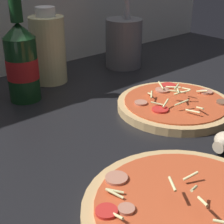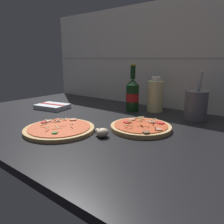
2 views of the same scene
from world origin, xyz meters
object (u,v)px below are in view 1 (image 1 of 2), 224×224
at_px(pizza_near, 188,211).
at_px(oil_bottle, 48,49).
at_px(pizza_far, 175,105).
at_px(utensil_crock, 124,42).
at_px(beer_bottle, 22,61).

height_order(pizza_near, oil_bottle, oil_bottle).
relative_size(pizza_far, oil_bottle, 1.31).
distance_m(pizza_far, oil_bottle, 0.34).
height_order(pizza_near, pizza_far, pizza_far).
xyz_separation_m(pizza_near, oil_bottle, (0.13, 0.53, 0.08)).
bearing_deg(oil_bottle, utensil_crock, -7.79).
bearing_deg(pizza_near, utensil_crock, 54.63).
bearing_deg(pizza_near, oil_bottle, 76.08).
relative_size(beer_bottle, utensil_crock, 1.13).
xyz_separation_m(pizza_near, utensil_crock, (0.35, 0.50, 0.06)).
bearing_deg(beer_bottle, utensil_crock, 5.46).
bearing_deg(pizza_far, utensil_crock, 67.49).
height_order(pizza_near, utensil_crock, utensil_crock).
relative_size(pizza_near, pizza_far, 1.13).
height_order(oil_bottle, utensil_crock, utensil_crock).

